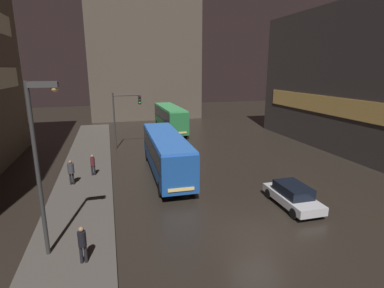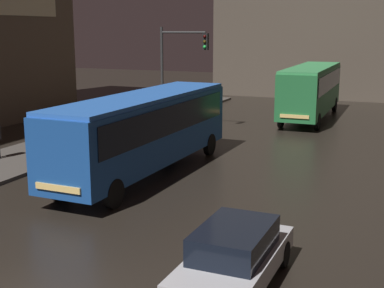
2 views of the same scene
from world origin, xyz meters
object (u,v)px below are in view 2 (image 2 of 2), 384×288
object	(u,v)px
bus_far	(311,87)
traffic_light_main	(178,62)
car_taxi	(234,255)
pedestrian_near	(45,133)
bus_near	(145,126)

from	to	relation	value
bus_far	traffic_light_main	world-z (taller)	traffic_light_main
car_taxi	pedestrian_near	bearing A→B (deg)	-35.30
traffic_light_main	bus_near	bearing A→B (deg)	-73.88
bus_far	traffic_light_main	bearing A→B (deg)	47.54
bus_near	bus_far	bearing A→B (deg)	-101.30
bus_near	bus_far	world-z (taller)	bus_far
bus_near	car_taxi	bearing A→B (deg)	130.43
car_taxi	pedestrian_near	world-z (taller)	pedestrian_near
pedestrian_near	traffic_light_main	bearing A→B (deg)	13.85
bus_far	pedestrian_near	distance (m)	18.01
bus_near	pedestrian_near	xyz separation A→B (m)	(-5.63, 0.89, -0.88)
bus_near	pedestrian_near	size ratio (longest dim) A/B	6.73
bus_near	car_taxi	world-z (taller)	bus_near
car_taxi	traffic_light_main	bearing A→B (deg)	-61.37
pedestrian_near	traffic_light_main	distance (m)	9.27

